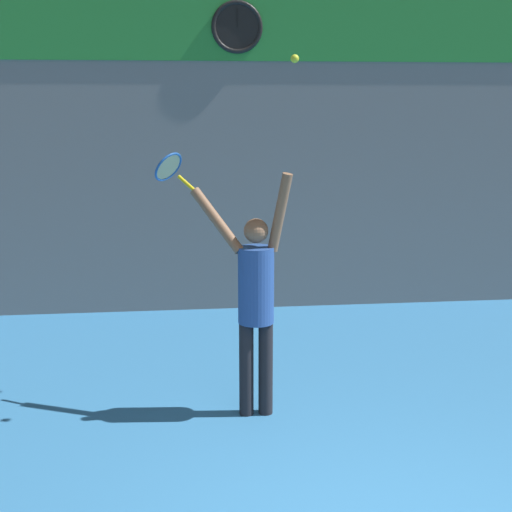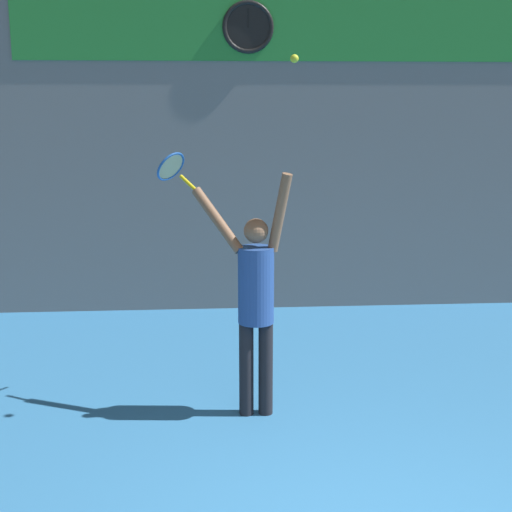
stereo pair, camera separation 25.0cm
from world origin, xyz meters
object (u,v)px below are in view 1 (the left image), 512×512
tennis_racket (170,168)px  tennis_ball (295,59)px  tennis_player (255,296)px  scoreboard_clock (237,27)px

tennis_racket → tennis_ball: 1.51m
tennis_racket → tennis_ball: tennis_ball is taller
tennis_player → tennis_racket: (-0.72, 0.49, 1.08)m
tennis_racket → tennis_ball: (1.03, -0.60, 0.93)m
tennis_player → tennis_ball: 2.03m
tennis_ball → scoreboard_clock: bearing=92.9°
scoreboard_clock → tennis_racket: (-0.86, -2.85, -1.50)m
scoreboard_clock → tennis_player: scoreboard_clock is taller
scoreboard_clock → tennis_racket: 3.33m
tennis_player → scoreboard_clock: bearing=87.6°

